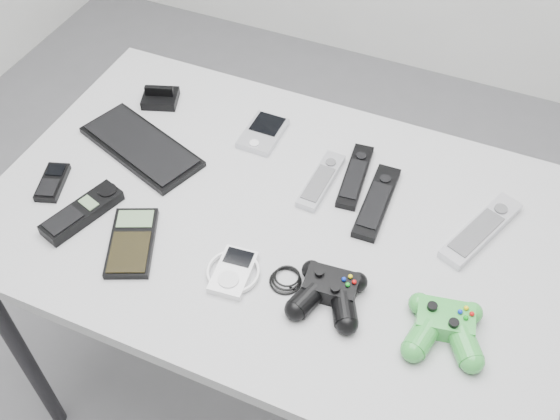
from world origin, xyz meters
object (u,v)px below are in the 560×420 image
at_px(remote_silver_a, 321,180).
at_px(controller_green, 445,326).
at_px(pda, 263,133).
at_px(remote_black_b, 377,201).
at_px(cordless_handset, 82,212).
at_px(controller_black, 329,291).
at_px(pda_keyboard, 141,146).
at_px(mobile_phone, 52,182).
at_px(remote_black_a, 355,176).
at_px(calculator, 132,242).
at_px(remote_silver_b, 481,229).
at_px(mp3_player, 233,272).
at_px(desk, 277,236).

height_order(remote_silver_a, controller_green, controller_green).
xyz_separation_m(pda, remote_black_b, (0.31, -0.10, -0.00)).
distance_m(pda, remote_black_b, 0.32).
height_order(cordless_handset, controller_green, controller_green).
bearing_deg(controller_black, pda_keyboard, 153.13).
height_order(mobile_phone, controller_green, controller_green).
height_order(remote_black_a, controller_green, controller_green).
distance_m(pda_keyboard, remote_black_a, 0.49).
xyz_separation_m(mobile_phone, controller_black, (0.65, -0.04, 0.01)).
bearing_deg(pda, mobile_phone, -137.28).
bearing_deg(remote_silver_a, controller_green, -35.95).
height_order(pda_keyboard, calculator, pda_keyboard).
height_order(remote_silver_b, mp3_player, remote_silver_b).
height_order(pda_keyboard, controller_green, controller_green).
height_order(remote_black_a, controller_black, controller_black).
distance_m(desk, calculator, 0.31).
relative_size(remote_black_b, mobile_phone, 1.96).
distance_m(remote_black_b, mobile_phone, 0.69).
height_order(desk, controller_black, controller_black).
relative_size(desk, mobile_phone, 11.24).
height_order(remote_silver_a, calculator, remote_silver_a).
height_order(remote_black_a, calculator, remote_black_a).
xyz_separation_m(remote_silver_a, controller_black, (0.12, -0.27, 0.01)).
bearing_deg(controller_black, mp3_player, -178.60).
bearing_deg(mp3_player, remote_silver_b, 29.26).
distance_m(pda, remote_silver_b, 0.53).
bearing_deg(pda, calculator, -104.84).
relative_size(desk, controller_green, 7.87).
bearing_deg(controller_green, controller_black, 171.87).
xyz_separation_m(pda_keyboard, mp3_player, (0.35, -0.23, 0.00)).
height_order(pda, controller_green, controller_green).
xyz_separation_m(remote_black_b, controller_green, (0.20, -0.25, 0.01)).
height_order(pda, remote_black_b, same).
height_order(remote_silver_a, cordless_handset, cordless_handset).
bearing_deg(controller_green, desk, 148.86).
height_order(remote_silver_a, remote_black_b, same).
bearing_deg(desk, remote_silver_a, 66.65).
relative_size(pda_keyboard, mobile_phone, 2.79).
xyz_separation_m(desk, remote_black_b, (0.18, 0.11, 0.08)).
bearing_deg(controller_green, mp3_player, 173.62).
height_order(remote_black_a, remote_black_b, same).
xyz_separation_m(mobile_phone, controller_green, (0.86, -0.02, 0.02)).
height_order(mobile_phone, calculator, mobile_phone).
bearing_deg(calculator, remote_black_a, 21.47).
bearing_deg(remote_black_a, desk, -131.45).
distance_m(desk, pda, 0.26).
relative_size(pda, controller_black, 0.54).
relative_size(desk, controller_black, 5.15).
relative_size(pda, mobile_phone, 1.18).
bearing_deg(remote_black_a, remote_silver_a, -152.27).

